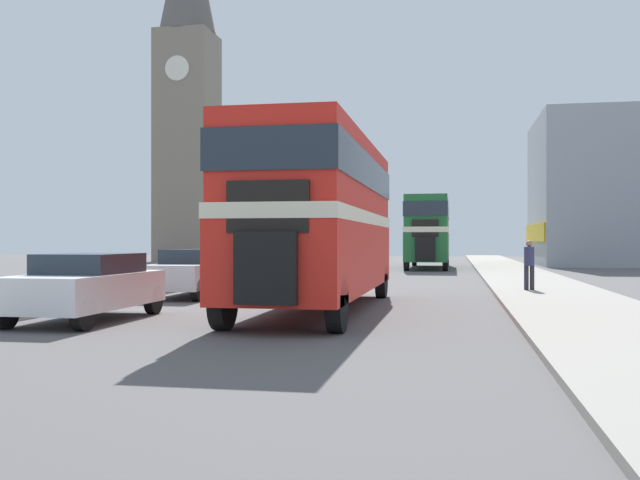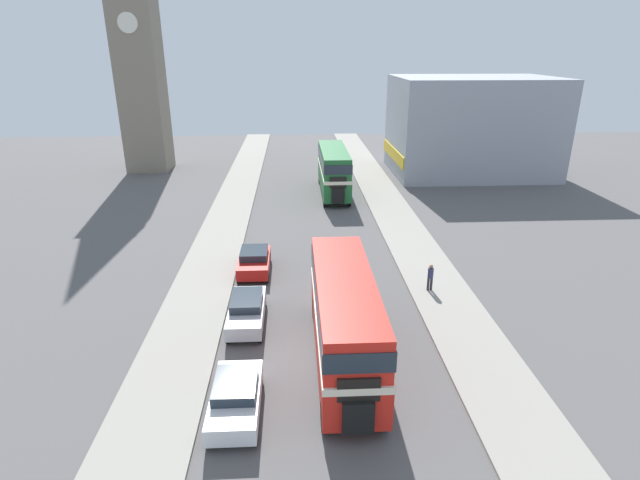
{
  "view_description": "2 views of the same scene",
  "coord_description": "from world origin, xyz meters",
  "px_view_note": "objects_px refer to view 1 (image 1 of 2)",
  "views": [
    {
      "loc": [
        3.81,
        -17.18,
        1.67
      ],
      "look_at": [
        0.66,
        -0.47,
        1.68
      ],
      "focal_mm": 40.0,
      "sensor_mm": 36.0,
      "label": 1
    },
    {
      "loc": [
        -1.34,
        -18.87,
        12.91
      ],
      "look_at": [
        0.0,
        6.65,
        2.97
      ],
      "focal_mm": 28.0,
      "sensor_mm": 36.0,
      "label": 2
    }
  ],
  "objects_px": {
    "double_decker_bus": "(320,210)",
    "bus_distant": "(428,227)",
    "church_tower": "(188,71)",
    "car_parked_mid": "(194,272)",
    "car_parked_far": "(250,265)",
    "car_parked_near": "(87,286)",
    "pedestrian_walking": "(529,262)"
  },
  "relations": [
    {
      "from": "bus_distant",
      "to": "car_parked_far",
      "type": "xyz_separation_m",
      "value": [
        -6.17,
        -17.12,
        -1.75
      ]
    },
    {
      "from": "bus_distant",
      "to": "car_parked_mid",
      "type": "bearing_deg",
      "value": -104.77
    },
    {
      "from": "bus_distant",
      "to": "church_tower",
      "type": "xyz_separation_m",
      "value": [
        -19.64,
        11.07,
        12.86
      ]
    },
    {
      "from": "car_parked_near",
      "to": "church_tower",
      "type": "distance_m",
      "value": 45.5
    },
    {
      "from": "car_parked_mid",
      "to": "car_parked_far",
      "type": "distance_m",
      "value": 6.07
    },
    {
      "from": "car_parked_mid",
      "to": "church_tower",
      "type": "distance_m",
      "value": 39.62
    },
    {
      "from": "car_parked_mid",
      "to": "pedestrian_walking",
      "type": "height_order",
      "value": "pedestrian_walking"
    },
    {
      "from": "bus_distant",
      "to": "car_parked_near",
      "type": "height_order",
      "value": "bus_distant"
    },
    {
      "from": "car_parked_near",
      "to": "car_parked_far",
      "type": "xyz_separation_m",
      "value": [
        -0.2,
        12.67,
        0.01
      ]
    },
    {
      "from": "bus_distant",
      "to": "car_parked_near",
      "type": "distance_m",
      "value": 30.44
    },
    {
      "from": "car_parked_near",
      "to": "car_parked_far",
      "type": "height_order",
      "value": "car_parked_far"
    },
    {
      "from": "car_parked_mid",
      "to": "car_parked_far",
      "type": "bearing_deg",
      "value": 90.53
    },
    {
      "from": "car_parked_near",
      "to": "bus_distant",
      "type": "bearing_deg",
      "value": 78.67
    },
    {
      "from": "car_parked_mid",
      "to": "car_parked_far",
      "type": "height_order",
      "value": "car_parked_far"
    },
    {
      "from": "bus_distant",
      "to": "car_parked_far",
      "type": "bearing_deg",
      "value": -109.82
    },
    {
      "from": "double_decker_bus",
      "to": "car_parked_near",
      "type": "xyz_separation_m",
      "value": [
        -4.34,
        -3.07,
        -1.67
      ]
    },
    {
      "from": "bus_distant",
      "to": "pedestrian_walking",
      "type": "bearing_deg",
      "value": -79.31
    },
    {
      "from": "church_tower",
      "to": "pedestrian_walking",
      "type": "bearing_deg",
      "value": -53.21
    },
    {
      "from": "double_decker_bus",
      "to": "car_parked_mid",
      "type": "distance_m",
      "value": 5.95
    },
    {
      "from": "car_parked_near",
      "to": "pedestrian_walking",
      "type": "relative_size",
      "value": 2.58
    },
    {
      "from": "pedestrian_walking",
      "to": "church_tower",
      "type": "distance_m",
      "value": 41.74
    },
    {
      "from": "bus_distant",
      "to": "car_parked_near",
      "type": "relative_size",
      "value": 2.48
    },
    {
      "from": "double_decker_bus",
      "to": "pedestrian_walking",
      "type": "distance_m",
      "value": 8.54
    },
    {
      "from": "double_decker_bus",
      "to": "bus_distant",
      "type": "xyz_separation_m",
      "value": [
        1.63,
        26.72,
        0.09
      ]
    },
    {
      "from": "car_parked_far",
      "to": "double_decker_bus",
      "type": "bearing_deg",
      "value": -64.69
    },
    {
      "from": "car_parked_mid",
      "to": "church_tower",
      "type": "xyz_separation_m",
      "value": [
        -13.52,
        34.26,
        14.62
      ]
    },
    {
      "from": "bus_distant",
      "to": "car_parked_mid",
      "type": "distance_m",
      "value": 24.05
    },
    {
      "from": "bus_distant",
      "to": "pedestrian_walking",
      "type": "relative_size",
      "value": 6.4
    },
    {
      "from": "car_parked_near",
      "to": "car_parked_far",
      "type": "relative_size",
      "value": 1.03
    },
    {
      "from": "car_parked_mid",
      "to": "car_parked_far",
      "type": "relative_size",
      "value": 1.11
    },
    {
      "from": "double_decker_bus",
      "to": "car_parked_near",
      "type": "bearing_deg",
      "value": -144.74
    },
    {
      "from": "bus_distant",
      "to": "church_tower",
      "type": "distance_m",
      "value": 25.95
    }
  ]
}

